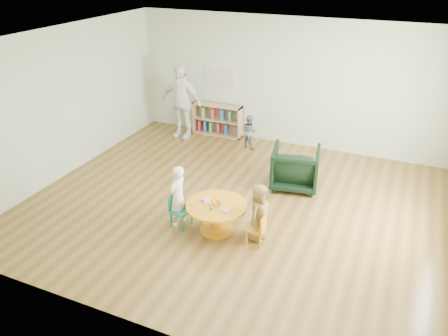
% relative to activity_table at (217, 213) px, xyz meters
% --- Properties ---
extents(room, '(7.10, 7.00, 2.80)m').
position_rel_activity_table_xyz_m(room, '(-0.03, 0.85, 1.56)').
color(room, brown).
rests_on(room, ground).
extents(activity_table, '(0.95, 0.95, 0.52)m').
position_rel_activity_table_xyz_m(activity_table, '(0.00, 0.00, 0.00)').
color(activity_table, orange).
rests_on(activity_table, ground).
extents(kid_chair_left, '(0.35, 0.35, 0.55)m').
position_rel_activity_table_xyz_m(kid_chair_left, '(-0.62, -0.08, -0.03)').
color(kid_chair_left, '#167E62').
rests_on(kid_chair_left, ground).
extents(kid_chair_right, '(0.27, 0.27, 0.50)m').
position_rel_activity_table_xyz_m(kid_chair_right, '(0.71, -0.06, -0.06)').
color(kid_chair_right, orange).
rests_on(kid_chair_right, ground).
extents(bookshelf, '(1.20, 0.30, 0.75)m').
position_rel_activity_table_xyz_m(bookshelf, '(-1.66, 3.71, 0.04)').
color(bookshelf, tan).
rests_on(bookshelf, ground).
extents(alphabet_poster, '(0.74, 0.01, 0.54)m').
position_rel_activity_table_xyz_m(alphabet_poster, '(-1.64, 3.84, 1.02)').
color(alphabet_poster, silver).
rests_on(alphabet_poster, ground).
extents(armchair, '(0.98, 1.00, 0.78)m').
position_rel_activity_table_xyz_m(armchair, '(0.74, 1.90, 0.06)').
color(armchair, black).
rests_on(armchair, ground).
extents(child_left, '(0.29, 0.40, 1.03)m').
position_rel_activity_table_xyz_m(child_left, '(-0.64, -0.07, 0.19)').
color(child_left, white).
rests_on(child_left, ground).
extents(child_right, '(0.34, 0.48, 0.93)m').
position_rel_activity_table_xyz_m(child_right, '(0.67, 0.06, 0.14)').
color(child_right, gold).
rests_on(child_right, ground).
extents(toddler, '(0.44, 0.38, 0.76)m').
position_rel_activity_table_xyz_m(toddler, '(-0.69, 3.27, 0.05)').
color(toddler, '#161C38').
rests_on(toddler, ground).
extents(adult_caretaker, '(1.01, 0.43, 1.72)m').
position_rel_activity_table_xyz_m(adult_caretaker, '(-2.36, 3.24, 0.53)').
color(adult_caretaker, white).
rests_on(adult_caretaker, ground).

